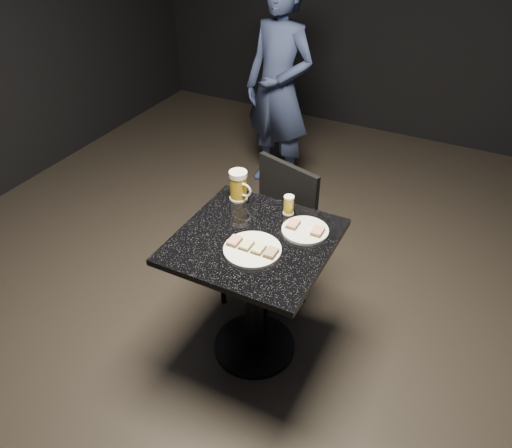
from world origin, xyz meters
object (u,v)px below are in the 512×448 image
object	(u,v)px
plate_large	(252,250)
table	(254,278)
beer_mug	(239,185)
chair	(273,230)
plate_small	(305,230)
patron	(279,89)
beer_tumbler	(289,205)

from	to	relation	value
plate_large	table	xyz separation A→B (m)	(-0.03, 0.08, -0.25)
table	beer_mug	size ratio (longest dim) A/B	4.75
beer_mug	chair	distance (m)	0.38
plate_small	chair	bearing A→B (deg)	138.86
table	chair	xyz separation A→B (m)	(-0.09, 0.40, -0.01)
plate_large	patron	world-z (taller)	patron
patron	table	bearing A→B (deg)	-55.07
table	plate_small	bearing A→B (deg)	39.68
plate_small	beer_tumbler	distance (m)	0.17
beer_tumbler	chair	world-z (taller)	chair
beer_mug	beer_tumbler	xyz separation A→B (m)	(0.28, -0.00, -0.03)
plate_large	beer_tumbler	xyz separation A→B (m)	(0.02, 0.34, 0.04)
plate_small	chair	distance (m)	0.45
plate_large	beer_tumbler	distance (m)	0.35
plate_large	chair	xyz separation A→B (m)	(-0.13, 0.48, -0.26)
plate_large	table	distance (m)	0.26
patron	beer_tumbler	distance (m)	1.55
beer_tumbler	chair	distance (m)	0.36
chair	beer_tumbler	bearing A→B (deg)	-43.55
table	beer_mug	bearing A→B (deg)	130.17
plate_small	patron	distance (m)	1.70
plate_large	chair	size ratio (longest dim) A/B	0.30
beer_mug	table	bearing A→B (deg)	-49.83
plate_large	table	bearing A→B (deg)	112.56
beer_tumbler	chair	size ratio (longest dim) A/B	0.11
beer_tumbler	patron	bearing A→B (deg)	116.72
table	beer_mug	world-z (taller)	beer_mug
plate_small	patron	bearing A→B (deg)	119.10
beer_mug	beer_tumbler	distance (m)	0.28
chair	beer_mug	bearing A→B (deg)	-134.10
plate_small	patron	xyz separation A→B (m)	(-0.83, 1.49, 0.04)
plate_large	patron	bearing A→B (deg)	111.31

